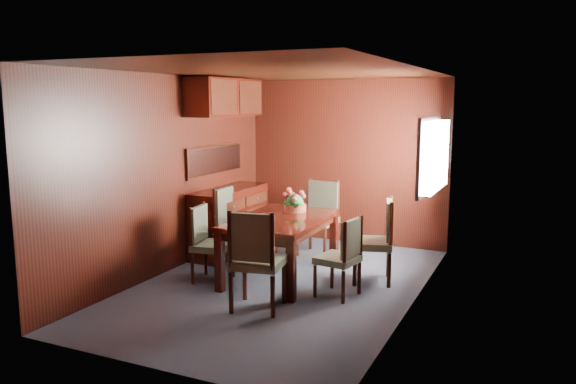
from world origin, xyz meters
The scene contains 11 objects.
ground centered at (0.00, 0.00, 0.00)m, with size 4.50×4.50×0.00m, color #3C4353.
room_shell centered at (-0.10, 0.33, 1.63)m, with size 3.06×4.52×2.41m.
sideboard centered at (-1.25, 1.00, 0.45)m, with size 0.48×1.40×0.90m, color black.
dining_table centered at (-0.12, 0.26, 0.63)m, with size 1.03×1.59×0.73m.
chair_left_near centered at (-0.86, -0.19, 0.50)m, with size 0.47×0.48×0.90m.
chair_left_far centered at (-0.92, 0.49, 0.56)m, with size 0.49×0.51×1.01m.
chair_right_near centered at (0.77, -0.07, 0.49)m, with size 0.46×0.48×0.87m.
chair_right_far centered at (0.98, 0.59, 0.54)m, with size 0.55×0.57×0.98m.
chair_head centered at (0.12, -0.83, 0.58)m, with size 0.57×0.55×1.04m.
chair_foot centered at (-0.10, 1.47, 0.56)m, with size 0.51×0.49×1.01m.
flower_centerpiece centered at (-0.12, 0.67, 0.88)m, with size 0.30×0.30×0.30m.
Camera 1 is at (2.64, -5.57, 2.08)m, focal length 35.00 mm.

